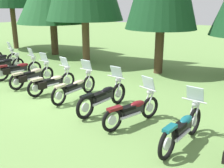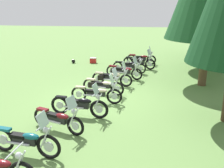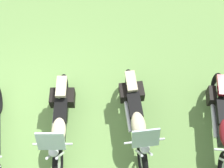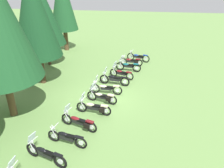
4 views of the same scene
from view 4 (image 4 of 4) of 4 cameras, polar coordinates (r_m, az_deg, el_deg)
The scene contains 14 objects.
ground_plane at distance 15.52m, azimuth -1.84°, elevation -3.55°, with size 80.00×80.00×0.00m, color #6B934C.
motorcycle_1 at distance 10.95m, azimuth -16.73°, elevation -16.66°, with size 0.92×2.25×1.38m.
motorcycle_2 at distance 11.60m, azimuth -11.55°, elevation -13.24°, with size 0.73×2.18×0.99m.
motorcycle_3 at distance 12.54m, azimuth -8.41°, elevation -9.45°, with size 1.01×2.23×1.36m.
motorcycle_4 at distance 13.64m, azimuth -4.64°, elevation -5.95°, with size 0.73×2.24×1.35m.
motorcycle_5 at distance 14.77m, azimuth -2.53°, elevation -3.21°, with size 0.84×2.13×1.36m.
motorcycle_6 at distance 15.82m, azimuth -1.64°, elevation -1.04°, with size 0.60×2.33×1.36m.
motorcycle_7 at distance 17.10m, azimuth 0.51°, elevation 1.25°, with size 0.72×2.38×1.38m.
motorcycle_8 at distance 18.24m, azimuth 2.35°, elevation 2.80°, with size 0.94×2.06×1.35m.
motorcycle_9 at distance 19.64m, azimuth 4.09°, elevation 4.61°, with size 0.66×2.25×1.39m.
motorcycle_10 at distance 20.86m, azimuth 4.97°, elevation 5.80°, with size 0.76×2.18×1.01m.
motorcycle_11 at distance 22.07m, azimuth 6.67°, elevation 6.91°, with size 0.89×2.24×1.02m.
pine_tree_3 at distance 17.01m, azimuth -19.48°, elevation 16.64°, with size 3.48×3.48×8.38m.
pine_tree_4 at distance 20.99m, azimuth -17.10°, elevation 16.32°, with size 3.50×3.50×6.96m.
Camera 4 is at (-13.24, -2.41, 7.74)m, focal length 35.78 mm.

